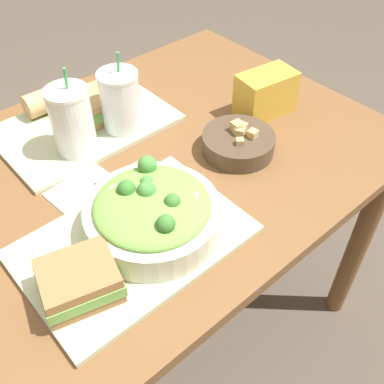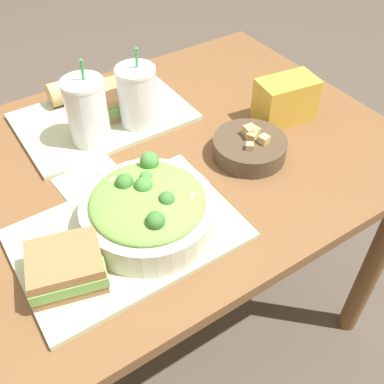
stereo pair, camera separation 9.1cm
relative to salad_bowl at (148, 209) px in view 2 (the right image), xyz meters
name	(u,v)px [view 2 (the right image)]	position (x,y,z in m)	size (l,w,h in m)	color
ground_plane	(154,328)	(0.07, 0.19, -0.81)	(12.00, 12.00, 0.00)	#4C4238
dining_table	(138,197)	(0.07, 0.19, -0.16)	(1.27, 0.83, 0.76)	brown
tray_near	(128,234)	(-0.05, 0.00, -0.05)	(0.43, 0.29, 0.01)	#B2BC99
tray_far	(104,117)	(0.09, 0.39, -0.05)	(0.43, 0.29, 0.01)	#B2BC99
salad_bowl	(148,209)	(0.00, 0.00, 0.00)	(0.26, 0.26, 0.11)	beige
soup_bowl	(250,147)	(0.31, 0.07, -0.03)	(0.17, 0.17, 0.07)	#473828
sandwich_near	(66,267)	(-0.18, -0.03, -0.01)	(0.16, 0.14, 0.06)	olive
baguette_near	(129,177)	(0.02, 0.11, -0.01)	(0.11, 0.06, 0.06)	tan
sandwich_far	(111,100)	(0.11, 0.40, -0.01)	(0.15, 0.13, 0.06)	tan
baguette_far	(71,90)	(0.05, 0.50, -0.01)	(0.11, 0.07, 0.06)	tan
drink_cup_dark	(87,113)	(0.02, 0.32, 0.03)	(0.10, 0.10, 0.21)	silver
drink_cup_red	(138,98)	(0.15, 0.32, 0.03)	(0.10, 0.10, 0.20)	silver
chip_bag	(285,100)	(0.47, 0.14, 0.00)	(0.16, 0.11, 0.11)	gold
napkin_folded	(90,179)	(-0.04, 0.20, -0.05)	(0.15, 0.11, 0.00)	white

